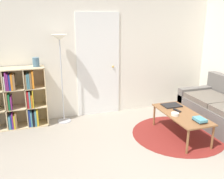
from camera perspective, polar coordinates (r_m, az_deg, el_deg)
wall_back at (r=5.06m, az=-2.12°, el=8.58°), size 7.72×0.11×2.60m
rug at (r=4.57m, az=14.78°, el=-9.79°), size 1.58×1.58×0.01m
bookshelf at (r=4.84m, az=-21.59°, el=-1.99°), size 1.08×0.34×1.11m
floor_lamp at (r=4.65m, az=-11.78°, el=8.71°), size 0.29×0.29×1.67m
coffee_table at (r=4.36m, az=15.56°, el=-5.76°), size 0.52×1.15×0.42m
laptop at (r=4.65m, az=13.45°, el=-3.53°), size 0.32×0.25×0.02m
bowl at (r=4.23m, az=14.20°, el=-5.47°), size 0.13×0.13×0.05m
book_stack_on_table at (r=4.07m, az=19.41°, el=-6.63°), size 0.15×0.20×0.07m
remote at (r=4.43m, az=14.65°, el=-4.65°), size 0.07×0.17×0.02m
vase_on_shelf at (r=4.67m, az=-16.99°, el=6.01°), size 0.12×0.12×0.17m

